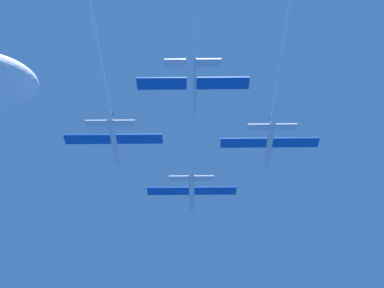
% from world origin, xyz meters
% --- Properties ---
extents(jet_lead, '(15.00, 53.00, 2.49)m').
position_xyz_m(jet_lead, '(0.03, -16.43, -0.59)').
color(jet_lead, silver).
extents(jet_left_wing, '(15.00, 52.38, 2.49)m').
position_xyz_m(jet_left_wing, '(-11.80, -27.57, 0.75)').
color(jet_left_wing, silver).
extents(jet_right_wing, '(15.00, 47.20, 2.49)m').
position_xyz_m(jet_right_wing, '(12.04, -24.49, 0.47)').
color(jet_right_wing, silver).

